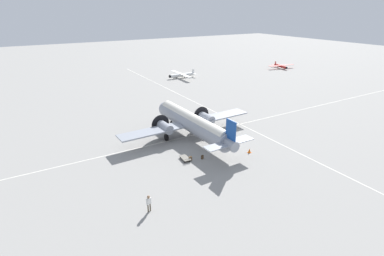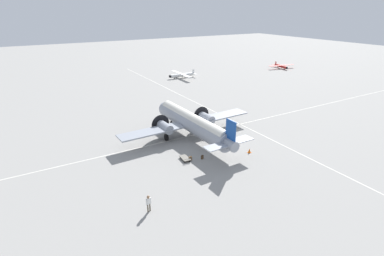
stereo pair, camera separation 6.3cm
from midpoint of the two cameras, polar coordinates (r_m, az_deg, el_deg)
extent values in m
plane|color=gray|center=(46.84, -0.04, -1.93)|extent=(300.00, 300.00, 0.00)
cube|color=silver|center=(47.57, -0.60, -1.53)|extent=(120.00, 0.16, 0.01)
cube|color=silver|center=(52.43, 9.71, 0.43)|extent=(0.16, 120.00, 0.01)
cylinder|color=#9399A3|center=(45.92, -0.04, 0.82)|extent=(3.17, 17.23, 2.61)
cylinder|color=silver|center=(45.67, -0.04, 1.66)|extent=(2.36, 16.37, 1.83)
sphere|color=#9399A3|center=(52.94, -5.03, 3.65)|extent=(2.48, 2.48, 2.48)
cylinder|color=#9399A3|center=(39.47, 6.66, -2.80)|extent=(1.55, 3.39, 1.44)
cube|color=#194799|center=(38.30, 7.36, -0.65)|extent=(0.20, 1.89, 3.00)
cube|color=#9399A3|center=(39.12, 7.05, -2.85)|extent=(7.25, 1.91, 0.10)
cube|color=#9399A3|center=(47.03, -0.86, 0.91)|extent=(22.59, 3.46, 0.20)
cylinder|color=#9399A3|center=(45.52, -5.16, 0.12)|extent=(1.53, 2.97, 1.44)
cylinder|color=black|center=(46.86, -6.07, 0.74)|extent=(3.02, 0.14, 3.02)
sphere|color=black|center=(46.99, -6.15, 0.79)|extent=(0.50, 0.50, 0.50)
cylinder|color=#9399A3|center=(49.23, 2.76, 1.90)|extent=(1.53, 2.97, 1.44)
cylinder|color=black|center=(50.47, 1.71, 2.43)|extent=(3.02, 0.14, 3.02)
sphere|color=black|center=(50.59, 1.61, 2.48)|extent=(0.50, 0.50, 0.50)
cylinder|color=#4C4C51|center=(45.69, -4.94, -1.23)|extent=(0.18, 0.18, 0.97)
cylinder|color=black|center=(45.88, -4.92, -1.79)|extent=(0.34, 1.11, 1.10)
cylinder|color=#4C4C51|center=(49.38, 2.93, 0.64)|extent=(0.18, 0.18, 0.97)
cylinder|color=black|center=(49.56, 2.92, 0.12)|extent=(0.34, 1.11, 1.10)
cylinder|color=#4C4C51|center=(51.90, -4.00, 1.41)|extent=(0.14, 0.14, 0.88)
cylinder|color=black|center=(52.06, -3.99, 0.95)|extent=(0.20, 0.71, 0.70)
cylinder|color=#473D2D|center=(31.11, -8.42, -14.87)|extent=(0.13, 0.13, 0.89)
cylinder|color=#473D2D|center=(31.24, -8.03, -14.67)|extent=(0.13, 0.13, 0.89)
cube|color=white|center=(30.72, -8.30, -13.60)|extent=(0.47, 0.31, 0.67)
sphere|color=#8C6647|center=(30.44, -8.35, -12.86)|extent=(0.30, 0.30, 0.30)
cylinder|color=white|center=(30.61, -8.70, -13.85)|extent=(0.10, 0.10, 0.64)
cylinder|color=white|center=(30.87, -7.90, -13.46)|extent=(0.10, 0.10, 0.64)
cube|color=black|center=(30.74, -8.44, -13.40)|extent=(0.06, 0.02, 0.43)
cube|color=brown|center=(40.16, -0.37, -5.80)|extent=(0.43, 0.19, 0.52)
cube|color=#4A3520|center=(40.03, -0.37, -5.43)|extent=(0.16, 0.13, 0.02)
cube|color=#47331E|center=(40.48, 1.93, -5.57)|extent=(0.35, 0.16, 0.54)
cube|color=#312315|center=(40.34, 1.94, -5.20)|extent=(0.12, 0.11, 0.02)
cube|color=#6B665B|center=(40.25, -1.38, -5.68)|extent=(1.10, 1.94, 0.04)
cube|color=#6B665B|center=(39.41, -0.83, -5.93)|extent=(0.96, 0.11, 0.04)
cylinder|color=#6B665B|center=(39.29, -1.43, -6.20)|extent=(0.04, 0.04, 0.22)
cylinder|color=#6B665B|center=(39.63, -0.23, -5.93)|extent=(0.04, 0.04, 0.22)
cylinder|color=black|center=(40.76, -2.30, -5.58)|extent=(0.08, 0.28, 0.28)
cylinder|color=black|center=(41.04, -1.31, -5.36)|extent=(0.08, 0.28, 0.28)
cylinder|color=black|center=(39.61, -1.45, -6.43)|extent=(0.08, 0.28, 0.28)
cylinder|color=black|center=(39.90, -0.44, -6.20)|extent=(0.08, 0.28, 0.28)
cylinder|color=white|center=(88.05, -1.91, 10.06)|extent=(7.51, 1.03, 0.92)
sphere|color=black|center=(86.34, -4.24, 9.77)|extent=(0.82, 0.82, 0.82)
cube|color=white|center=(87.78, -2.16, 10.29)|extent=(1.34, 11.26, 0.08)
cube|color=white|center=(89.64, 0.19, 10.76)|extent=(0.67, 0.07, 1.19)
cube|color=white|center=(89.75, 0.19, 10.39)|extent=(0.64, 3.67, 0.04)
cylinder|color=black|center=(87.01, -3.48, 9.44)|extent=(0.28, 0.08, 0.28)
cylinder|color=#4C4C51|center=(86.99, -3.48, 9.50)|extent=(0.06, 0.06, 0.21)
cylinder|color=black|center=(87.67, -1.40, 9.56)|extent=(0.28, 0.08, 0.28)
cylinder|color=#4C4C51|center=(87.64, -1.40, 9.63)|extent=(0.06, 0.06, 0.21)
cylinder|color=black|center=(89.10, -1.92, 9.76)|extent=(0.28, 0.08, 0.28)
cylinder|color=#4C4C51|center=(89.08, -1.92, 9.83)|extent=(0.06, 0.06, 0.21)
cylinder|color=#B2231E|center=(106.48, 16.51, 11.23)|extent=(1.93, 6.27, 0.76)
sphere|color=black|center=(103.90, 17.55, 10.87)|extent=(0.69, 0.69, 0.69)
cube|color=#B2231E|center=(106.14, 16.64, 11.38)|extent=(9.37, 2.72, 0.08)
cube|color=#B2231E|center=(108.82, 15.60, 11.87)|extent=(0.16, 0.56, 0.99)
cube|color=#B2231E|center=(108.90, 15.58, 11.61)|extent=(3.09, 1.05, 0.04)
cylinder|color=black|center=(104.83, 17.18, 10.67)|extent=(0.13, 0.29, 0.28)
cylinder|color=#4C4C51|center=(104.81, 17.18, 10.73)|extent=(0.06, 0.06, 0.21)
cylinder|color=black|center=(107.26, 16.67, 10.96)|extent=(0.13, 0.29, 0.28)
cylinder|color=#4C4C51|center=(107.24, 16.68, 11.02)|extent=(0.06, 0.06, 0.21)
cylinder|color=black|center=(106.46, 16.05, 10.95)|extent=(0.13, 0.29, 0.28)
cylinder|color=#4C4C51|center=(106.44, 16.06, 11.01)|extent=(0.06, 0.06, 0.21)
cube|color=orange|center=(43.04, 10.81, -4.59)|extent=(0.48, 0.48, 0.03)
cone|color=orange|center=(42.90, 10.84, -4.24)|extent=(0.40, 0.40, 0.63)
camera|label=1|loc=(0.03, -90.04, -0.02)|focal=28.00mm
camera|label=2|loc=(0.03, 89.96, 0.02)|focal=28.00mm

